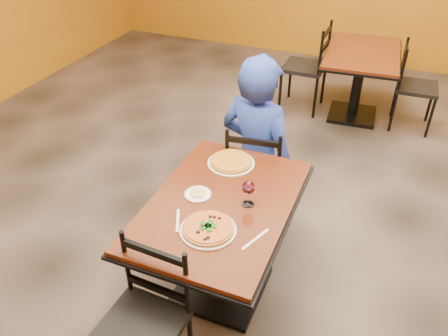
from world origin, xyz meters
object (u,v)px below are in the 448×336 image
at_px(chair_main_far, 256,172).
at_px(pizza_far, 231,161).
at_px(plate_far, 231,163).
at_px(chair_second_left, 304,67).
at_px(diner, 258,137).
at_px(table_main, 221,227).
at_px(pizza_main, 208,228).
at_px(plate_main, 208,230).
at_px(wine_glass, 248,192).
at_px(chair_second_right, 417,88).
at_px(table_second, 360,70).
at_px(chair_main_near, 140,328).
at_px(side_plate, 198,194).

height_order(chair_main_far, pizza_far, chair_main_far).
bearing_deg(plate_far, chair_second_left, 92.17).
height_order(chair_second_left, diner, diner).
bearing_deg(chair_second_left, table_main, 4.31).
height_order(table_main, pizza_main, pizza_main).
distance_m(plate_main, wine_glass, 0.33).
relative_size(plate_far, wine_glass, 1.72).
xyz_separation_m(chair_main_far, chair_second_right, (1.04, 2.06, 0.00)).
distance_m(pizza_main, plate_far, 0.66).
distance_m(table_second, chair_main_near, 3.62).
xyz_separation_m(plate_far, side_plate, (-0.06, -0.38, 0.00)).
height_order(table_second, plate_main, plate_main).
xyz_separation_m(diner, wine_glass, (0.24, -0.89, 0.18)).
relative_size(chair_main_near, chair_second_right, 0.99).
xyz_separation_m(chair_second_right, pizza_main, (-0.97, -3.09, 0.32)).
relative_size(pizza_far, wine_glass, 1.56).
height_order(table_main, plate_far, plate_far).
xyz_separation_m(table_second, plate_main, (-0.38, -3.09, 0.20)).
bearing_deg(pizza_main, table_second, 83.01).
bearing_deg(chair_second_right, pizza_main, 160.20).
xyz_separation_m(chair_second_right, plate_main, (-0.97, -3.09, 0.31)).
bearing_deg(chair_main_far, plate_main, 85.21).
height_order(chair_main_far, side_plate, chair_main_far).
distance_m(diner, pizza_far, 0.55).
bearing_deg(wine_glass, chair_main_near, -110.07).
xyz_separation_m(chair_main_far, side_plate, (-0.12, -0.76, 0.31)).
relative_size(chair_main_near, diner, 0.67).
bearing_deg(chair_main_near, chair_main_far, 89.22).
distance_m(table_second, plate_far, 2.50).
height_order(chair_main_far, diner, diner).
height_order(plate_main, plate_far, same).
relative_size(chair_main_far, plate_main, 2.88).
bearing_deg(wine_glass, chair_main_far, 104.61).
height_order(diner, side_plate, diner).
bearing_deg(plate_main, pizza_main, 0.00).
bearing_deg(pizza_far, pizza_main, -79.21).
relative_size(chair_second_right, diner, 0.68).
height_order(pizza_far, wine_glass, wine_glass).
bearing_deg(table_second, chair_second_left, 180.00).
bearing_deg(pizza_far, side_plate, -98.95).
bearing_deg(pizza_far, diner, 89.53).
bearing_deg(diner, table_second, -90.93).
distance_m(chair_main_near, plate_far, 1.18).
relative_size(table_second, chair_second_right, 1.31).
height_order(table_second, side_plate, side_plate).
distance_m(table_second, chair_main_far, 2.11).
relative_size(chair_main_near, side_plate, 5.52).
distance_m(chair_main_near, side_plate, 0.82).
bearing_deg(chair_main_near, wine_glass, 72.78).
bearing_deg(table_second, diner, -104.69).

